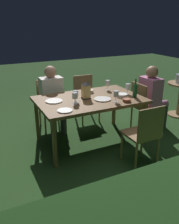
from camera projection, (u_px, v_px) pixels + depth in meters
ground_plane at (90, 142)px, 3.97m from camera, size 16.00×16.00×0.00m
dining_table at (90, 102)px, 3.72m from camera, size 1.60×1.02×0.75m
chair_side_left_a at (86, 96)px, 4.69m from camera, size 0.42×0.40×0.87m
chair_side_right_a at (144, 132)px, 3.18m from camera, size 0.42×0.40×0.87m
chair_side_left_b at (50, 101)px, 4.40m from camera, size 0.42×0.40×0.87m
person_in_cream at (53, 96)px, 4.18m from camera, size 0.38×0.47×1.15m
chair_head_near at (143, 104)px, 4.22m from camera, size 0.40×0.42×0.87m
person_in_pink at (153, 95)px, 4.25m from camera, size 0.48×0.38×1.15m
lantern_centerpiece at (86, 89)px, 3.64m from camera, size 0.15×0.15×0.27m
green_bottle_on_table at (135, 90)px, 3.72m from camera, size 0.07×0.07×0.29m
wine_glass_a at (76, 94)px, 3.51m from camera, size 0.08×0.08×0.17m
wine_glass_b at (75, 96)px, 3.41m from camera, size 0.08×0.08×0.17m
wine_glass_c at (128, 87)px, 3.87m from camera, size 0.08×0.08×0.17m
wine_glass_d at (116, 94)px, 3.50m from camera, size 0.08×0.08×0.17m
wine_glass_e at (108, 83)px, 4.09m from camera, size 0.08×0.08×0.17m
plate_a at (54, 101)px, 3.55m from camera, size 0.25×0.25×0.01m
plate_b at (102, 99)px, 3.64m from camera, size 0.26×0.26×0.01m
plate_c at (65, 111)px, 3.19m from camera, size 0.20×0.20×0.01m
bowl_olives at (90, 91)px, 3.98m from camera, size 0.13×0.13×0.05m
bowl_bread at (122, 95)px, 3.76m from camera, size 0.17×0.17×0.05m
bowl_salad at (127, 100)px, 3.54m from camera, size 0.12×0.12×0.04m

